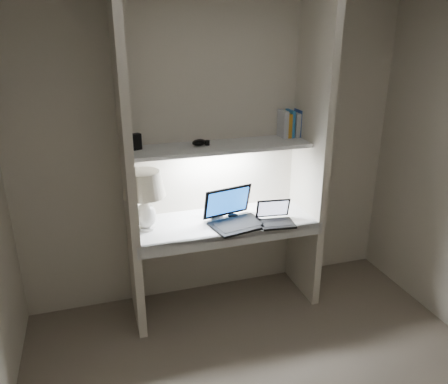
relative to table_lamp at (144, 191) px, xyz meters
name	(u,v)px	position (x,y,z in m)	size (l,w,h in m)	color
back_wall	(215,153)	(0.62, 0.27, 0.17)	(3.20, 0.01, 2.50)	beige
alcove_panel_left	(128,171)	(-0.11, -0.01, 0.17)	(0.06, 0.55, 2.50)	beige
alcove_panel_right	(310,155)	(1.35, -0.01, 0.17)	(0.06, 0.55, 2.50)	beige
desk	(224,222)	(0.62, -0.01, -0.33)	(1.40, 0.55, 0.04)	white
desk_apron	(235,239)	(0.62, -0.27, -0.36)	(1.46, 0.03, 0.10)	silver
shelf	(221,147)	(0.62, 0.09, 0.27)	(1.40, 0.36, 0.03)	silver
strip_light	(221,150)	(0.62, 0.09, 0.24)	(0.60, 0.04, 0.01)	white
table_lamp	(144,191)	(0.00, 0.00, 0.00)	(0.32, 0.32, 0.47)	white
laptop_main	(234,216)	(0.68, -0.09, -0.25)	(0.47, 0.43, 0.27)	black
laptop_netbook	(275,218)	(0.99, -0.18, -0.27)	(0.30, 0.27, 0.17)	black
speaker	(215,207)	(0.56, 0.08, -0.23)	(0.11, 0.08, 0.16)	silver
mouse	(233,216)	(0.70, 0.02, -0.30)	(0.09, 0.05, 0.03)	black
cable_coil	(220,213)	(0.63, 0.12, -0.31)	(0.11, 0.11, 0.01)	black
sticky_note	(144,229)	(-0.02, 0.02, -0.31)	(0.07, 0.07, 0.00)	gold
book_row	(292,124)	(1.27, 0.19, 0.39)	(0.21, 0.15, 0.22)	silver
shelf_box	(136,142)	(-0.02, 0.14, 0.34)	(0.07, 0.05, 0.12)	black
shelf_gadget	(199,142)	(0.45, 0.11, 0.31)	(0.12, 0.08, 0.05)	black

